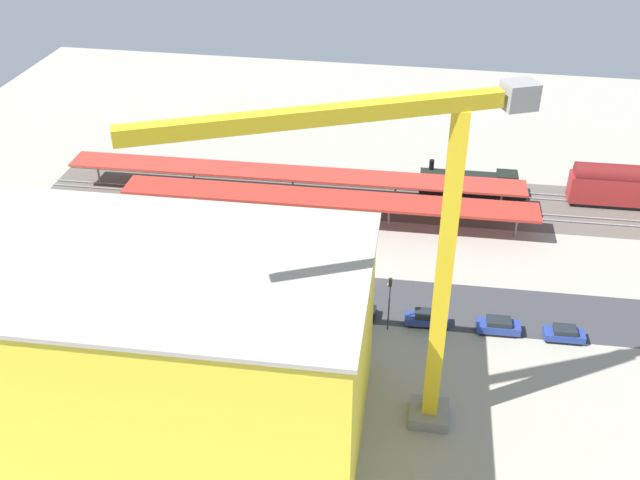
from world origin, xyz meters
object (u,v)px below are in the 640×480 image
object	(u,v)px
street_tree_0	(113,224)
street_tree_1	(191,220)
platform_canopy_far	(293,173)
traffic_light	(390,296)
parked_car_1	(498,326)
parked_car_5	(235,300)
passenger_coach	(637,186)
street_tree_2	(305,234)
parked_car_0	(564,334)
construction_building	(156,346)
tower_crane	(412,244)
box_truck_1	(106,288)
box_truck_0	(323,313)
parked_car_3	(356,310)
platform_canopy_near	(327,198)
parked_car_2	(427,319)

from	to	relation	value
street_tree_0	street_tree_1	bearing A→B (deg)	-175.01
platform_canopy_far	traffic_light	bearing A→B (deg)	120.36
parked_car_1	parked_car_5	world-z (taller)	parked_car_5
street_tree_1	passenger_coach	bearing A→B (deg)	-157.89
street_tree_1	street_tree_0	bearing A→B (deg)	4.99
street_tree_2	parked_car_0	bearing A→B (deg)	164.09
construction_building	tower_crane	size ratio (longest dim) A/B	1.13
platform_canopy_far	tower_crane	bearing A→B (deg)	113.94
box_truck_1	traffic_light	xyz separation A→B (m)	(-32.37, -0.07, 2.83)
parked_car_5	box_truck_0	distance (m)	10.54
street_tree_0	street_tree_1	size ratio (longest dim) A/B	0.84
street_tree_1	street_tree_2	distance (m)	14.14
box_truck_1	street_tree_0	bearing A→B (deg)	-73.96
parked_car_0	box_truck_1	xyz separation A→B (m)	(51.13, 1.47, 0.88)
tower_crane	street_tree_0	size ratio (longest dim) A/B	4.79
box_truck_1	traffic_light	world-z (taller)	traffic_light
box_truck_0	passenger_coach	bearing A→B (deg)	-139.12
parked_car_0	traffic_light	world-z (taller)	traffic_light
parked_car_3	construction_building	distance (m)	25.34
traffic_light	platform_canopy_far	bearing A→B (deg)	-59.64
platform_canopy_near	parked_car_3	size ratio (longest dim) A/B	12.59
parked_car_1	street_tree_1	xyz separation A→B (m)	(36.96, -8.52, 4.70)
box_truck_1	street_tree_2	xyz separation A→B (m)	(-21.38, -9.95, 3.43)
parked_car_0	traffic_light	size ratio (longest dim) A/B	0.64
platform_canopy_far	box_truck_1	bearing A→B (deg)	59.58
platform_canopy_far	parked_car_5	xyz separation A→B (m)	(1.39, 26.18, -3.02)
platform_canopy_near	parked_car_1	distance (m)	29.91
platform_canopy_near	box_truck_0	distance (m)	22.11
parked_car_2	street_tree_2	size ratio (longest dim) A/B	0.60
platform_canopy_near	street_tree_1	xyz separation A→B (m)	(14.85, 11.42, 1.81)
box_truck_0	parked_car_1	bearing A→B (deg)	-174.44
platform_canopy_near	passenger_coach	distance (m)	43.10
passenger_coach	box_truck_1	xyz separation A→B (m)	(63.65, 33.01, -1.69)
platform_canopy_far	tower_crane	distance (m)	48.18
tower_crane	street_tree_0	world-z (taller)	tower_crane
parked_car_5	platform_canopy_far	bearing A→B (deg)	-93.03
box_truck_1	street_tree_1	world-z (taller)	street_tree_1
construction_building	parked_car_0	bearing A→B (deg)	-156.27
parked_car_1	traffic_light	world-z (taller)	traffic_light
box_truck_1	street_tree_0	world-z (taller)	street_tree_0
box_truck_0	traffic_light	bearing A→B (deg)	-177.32
traffic_light	parked_car_2	bearing A→B (deg)	-159.88
platform_canopy_far	street_tree_2	distance (m)	18.47
parked_car_1	parked_car_3	distance (m)	15.56
construction_building	box_truck_0	distance (m)	21.51
construction_building	street_tree_0	xyz separation A→B (m)	(15.64, -25.72, -4.26)
parked_car_3	street_tree_2	bearing A→B (deg)	-48.20
parked_car_1	parked_car_5	bearing A→B (deg)	0.26
parked_car_2	street_tree_0	size ratio (longest dim) A/B	0.72
parked_car_0	street_tree_0	distance (m)	54.46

